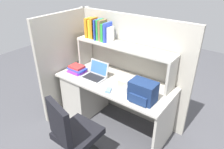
{
  "coord_description": "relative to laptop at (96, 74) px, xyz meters",
  "views": [
    {
      "loc": [
        1.42,
        -1.96,
        2.12
      ],
      "look_at": [
        0.0,
        -0.05,
        0.85
      ],
      "focal_mm": 33.08,
      "sensor_mm": 36.0,
      "label": 1
    }
  ],
  "objects": [
    {
      "name": "computer_mouse",
      "position": [
        0.36,
        -0.18,
        -0.03
      ],
      "size": [
        0.1,
        0.12,
        0.03
      ],
      "primitive_type": "cube",
      "rotation": [
        0.0,
        0.0,
        0.39
      ],
      "color": "#7299C6",
      "rests_on": "desk"
    },
    {
      "name": "overhead_hutch",
      "position": [
        0.27,
        0.27,
        0.3
      ],
      "size": [
        1.44,
        0.28,
        0.45
      ],
      "color": "#BCB7AC",
      "rests_on": "desk"
    },
    {
      "name": "desk",
      "position": [
        -0.12,
        0.07,
        -0.38
      ],
      "size": [
        1.6,
        0.7,
        0.73
      ],
      "color": "beige",
      "rests_on": "ground_plane"
    },
    {
      "name": "cubicle_partition_rear",
      "position": [
        0.27,
        0.45,
        -0.01
      ],
      "size": [
        1.84,
        0.05,
        1.55
      ],
      "primitive_type": "cube",
      "color": "#B2ADA0",
      "rests_on": "ground_plane"
    },
    {
      "name": "desk_book_stack",
      "position": [
        -0.33,
        -0.04,
        -0.0
      ],
      "size": [
        0.25,
        0.2,
        0.1
      ],
      "color": "purple",
      "rests_on": "desk"
    },
    {
      "name": "office_chair",
      "position": [
        0.33,
        -0.78,
        -0.39
      ],
      "size": [
        0.52,
        0.53,
        0.93
      ],
      "rotation": [
        0.0,
        0.0,
        2.89
      ],
      "color": "black",
      "rests_on": "ground_plane"
    },
    {
      "name": "backpack",
      "position": [
        0.79,
        -0.11,
        0.07
      ],
      "size": [
        0.3,
        0.23,
        0.24
      ],
      "color": "navy",
      "rests_on": "desk"
    },
    {
      "name": "ground_plane",
      "position": [
        0.27,
        0.07,
        -0.78
      ],
      "size": [
        8.0,
        8.0,
        0.0
      ],
      "primitive_type": "plane",
      "color": "#4C4C51"
    },
    {
      "name": "cubicle_partition_left",
      "position": [
        -0.58,
        0.02,
        -0.01
      ],
      "size": [
        0.05,
        1.06,
        1.55
      ],
      "primitive_type": "cube",
      "color": "#B2ADA0",
      "rests_on": "ground_plane"
    },
    {
      "name": "reference_books_on_shelf",
      "position": [
        -0.15,
        0.27,
        0.53
      ],
      "size": [
        0.42,
        0.18,
        0.3
      ],
      "color": "orange",
      "rests_on": "overhead_hutch"
    },
    {
      "name": "paper_cup",
      "position": [
        0.57,
        -0.1,
        0.0
      ],
      "size": [
        0.08,
        0.08,
        0.11
      ],
      "primitive_type": "cylinder",
      "color": "white",
      "rests_on": "desk"
    },
    {
      "name": "tissue_box",
      "position": [
        0.5,
        0.03,
        -0.0
      ],
      "size": [
        0.22,
        0.12,
        0.1
      ],
      "primitive_type": "cube",
      "rotation": [
        0.0,
        0.0,
        -0.0
      ],
      "color": "#BFB299",
      "rests_on": "desk"
    },
    {
      "name": "laptop",
      "position": [
        0.0,
        0.0,
        0.0
      ],
      "size": [
        0.31,
        0.26,
        0.22
      ],
      "color": "#B7BABF",
      "rests_on": "desk"
    }
  ]
}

